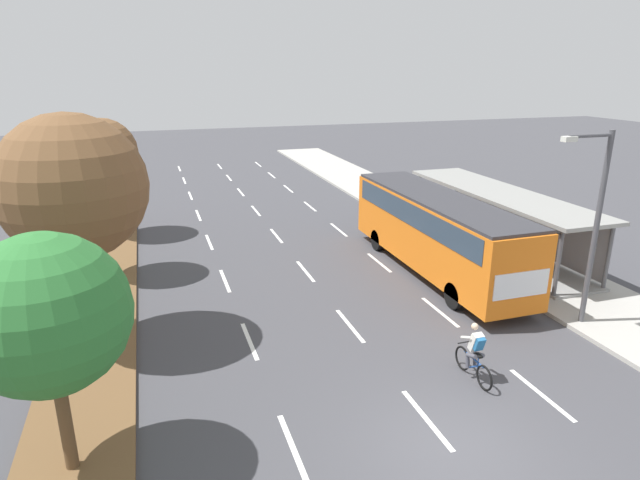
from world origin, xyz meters
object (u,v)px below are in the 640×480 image
median_tree_third (93,175)px  median_tree_second (72,188)px  bus_shelter (502,215)px  streetlight (594,217)px  median_tree_fourth (103,153)px  bus (436,226)px  cyclist (474,354)px  median_tree_nearest (47,315)px

median_tree_third → median_tree_second: bearing=-90.5°
bus_shelter → streetlight: size_ratio=1.81×
median_tree_third → median_tree_fourth: bearing=89.6°
bus_shelter → streetlight: streetlight is taller
bus_shelter → median_tree_fourth: bearing=154.2°
bus_shelter → median_tree_second: (-17.80, -3.49, 3.24)m
bus_shelter → median_tree_fourth: median_tree_fourth is taller
bus → cyclist: bearing=-111.8°
bus_shelter → streetlight: bearing=-106.1°
median_tree_nearest → median_tree_third: (0.08, 12.06, 0.58)m
median_tree_second → median_tree_third: size_ratio=1.22×
bus_shelter → median_tree_fourth: size_ratio=1.96×
median_tree_nearest → median_tree_fourth: 18.10m
median_tree_third → median_tree_fourth: 6.03m
median_tree_nearest → streetlight: bearing=7.9°
bus_shelter → bus: 4.48m
bus_shelter → median_tree_third: median_tree_third is taller
median_tree_second → median_tree_fourth: (0.09, 12.06, -0.73)m
median_tree_nearest → median_tree_third: 12.07m
bus_shelter → streetlight: (-2.11, -7.32, 2.02)m
bus_shelter → median_tree_third: 18.11m
median_tree_fourth → bus_shelter: bearing=-25.8°
bus → median_tree_nearest: bearing=-148.8°
cyclist → median_tree_third: median_tree_third is taller
cyclist → median_tree_fourth: median_tree_fourth is taller
cyclist → median_tree_nearest: bearing=-177.6°
bus → streetlight: bearing=-70.2°
bus → median_tree_second: (-13.52, -2.18, 3.04)m
bus_shelter → bus: bus is taller
median_tree_nearest → streetlight: streetlight is taller
cyclist → bus_shelter: bearing=50.9°
cyclist → median_tree_third: bearing=131.7°
bus_shelter → median_tree_second: 18.43m
median_tree_third → median_tree_nearest: bearing=-90.4°
median_tree_second → streetlight: size_ratio=1.10×
bus_shelter → median_tree_fourth: (-17.71, 8.57, 2.51)m
cyclist → streetlight: streetlight is taller
cyclist → median_tree_second: (-10.41, 5.60, 4.32)m
cyclist → median_tree_fourth: bearing=120.3°
cyclist → median_tree_third: size_ratio=0.31×
bus → median_tree_nearest: 15.94m
bus_shelter → median_tree_nearest: median_tree_nearest is taller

